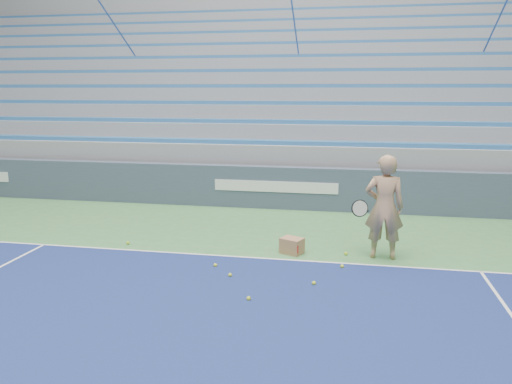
% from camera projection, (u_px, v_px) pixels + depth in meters
% --- Properties ---
extents(sponsor_barrier, '(30.00, 0.32, 1.10)m').
position_uv_depth(sponsor_barrier, '(276.00, 187.00, 12.98)').
color(sponsor_barrier, '#3D485D').
rests_on(sponsor_barrier, ground).
extents(bleachers, '(31.00, 9.15, 7.30)m').
position_uv_depth(bleachers, '(299.00, 109.00, 18.11)').
color(bleachers, gray).
rests_on(bleachers, ground).
extents(tennis_player, '(0.96, 0.85, 1.93)m').
position_uv_depth(tennis_player, '(384.00, 207.00, 9.05)').
color(tennis_player, tan).
rests_on(tennis_player, ground).
extents(ball_box, '(0.49, 0.45, 0.30)m').
position_uv_depth(ball_box, '(292.00, 246.00, 9.47)').
color(ball_box, '#9E6E4C').
rests_on(ball_box, ground).
extents(tennis_ball_0, '(0.07, 0.07, 0.07)m').
position_uv_depth(tennis_ball_0, '(249.00, 298.00, 7.37)').
color(tennis_ball_0, '#C7DA2C').
rests_on(tennis_ball_0, ground).
extents(tennis_ball_1, '(0.07, 0.07, 0.07)m').
position_uv_depth(tennis_ball_1, '(128.00, 243.00, 10.03)').
color(tennis_ball_1, '#C7DA2C').
rests_on(tennis_ball_1, ground).
extents(tennis_ball_2, '(0.07, 0.07, 0.07)m').
position_uv_depth(tennis_ball_2, '(215.00, 265.00, 8.76)').
color(tennis_ball_2, '#C7DA2C').
rests_on(tennis_ball_2, ground).
extents(tennis_ball_3, '(0.07, 0.07, 0.07)m').
position_uv_depth(tennis_ball_3, '(314.00, 283.00, 7.95)').
color(tennis_ball_3, '#C7DA2C').
rests_on(tennis_ball_3, ground).
extents(tennis_ball_4, '(0.07, 0.07, 0.07)m').
position_uv_depth(tennis_ball_4, '(230.00, 275.00, 8.30)').
color(tennis_ball_4, '#C7DA2C').
rests_on(tennis_ball_4, ground).
extents(tennis_ball_5, '(0.07, 0.07, 0.07)m').
position_uv_depth(tennis_ball_5, '(342.00, 266.00, 8.70)').
color(tennis_ball_5, '#C7DA2C').
rests_on(tennis_ball_5, ground).
extents(tennis_ball_6, '(0.07, 0.07, 0.07)m').
position_uv_depth(tennis_ball_6, '(346.00, 253.00, 9.38)').
color(tennis_ball_6, '#C7DA2C').
rests_on(tennis_ball_6, ground).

